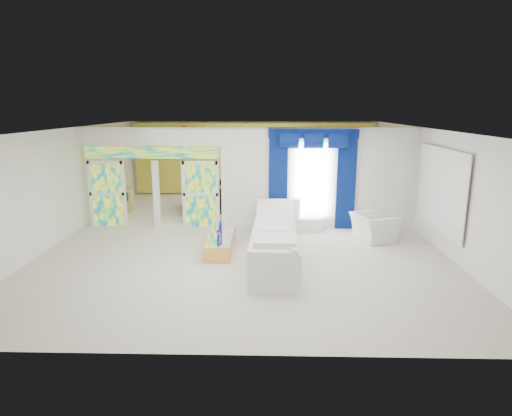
{
  "coord_description": "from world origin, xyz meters",
  "views": [
    {
      "loc": [
        0.57,
        -11.64,
        3.56
      ],
      "look_at": [
        0.3,
        -1.2,
        1.1
      ],
      "focal_mm": 30.11,
      "sensor_mm": 36.0,
      "label": 1
    }
  ],
  "objects_px": {
    "white_sofa": "(274,239)",
    "grand_piano": "(206,197)",
    "coffee_table": "(221,244)",
    "console_table": "(304,224)",
    "armchair": "(373,227)"
  },
  "relations": [
    {
      "from": "armchair",
      "to": "white_sofa",
      "type": "bearing_deg",
      "value": 98.96
    },
    {
      "from": "coffee_table",
      "to": "console_table",
      "type": "bearing_deg",
      "value": 41.32
    },
    {
      "from": "grand_piano",
      "to": "console_table",
      "type": "bearing_deg",
      "value": -54.17
    },
    {
      "from": "white_sofa",
      "to": "grand_piano",
      "type": "height_order",
      "value": "grand_piano"
    },
    {
      "from": "white_sofa",
      "to": "grand_piano",
      "type": "xyz_separation_m",
      "value": [
        -2.37,
        4.87,
        0.01
      ]
    },
    {
      "from": "grand_piano",
      "to": "white_sofa",
      "type": "bearing_deg",
      "value": -80.13
    },
    {
      "from": "console_table",
      "to": "armchair",
      "type": "height_order",
      "value": "armchair"
    },
    {
      "from": "console_table",
      "to": "armchair",
      "type": "relative_size",
      "value": 1.0
    },
    {
      "from": "grand_piano",
      "to": "coffee_table",
      "type": "bearing_deg",
      "value": -93.5
    },
    {
      "from": "console_table",
      "to": "armchair",
      "type": "distance_m",
      "value": 2.05
    },
    {
      "from": "white_sofa",
      "to": "armchair",
      "type": "height_order",
      "value": "white_sofa"
    },
    {
      "from": "console_table",
      "to": "grand_piano",
      "type": "xyz_separation_m",
      "value": [
        -3.28,
        2.58,
        0.26
      ]
    },
    {
      "from": "coffee_table",
      "to": "armchair",
      "type": "relative_size",
      "value": 1.61
    },
    {
      "from": "console_table",
      "to": "grand_piano",
      "type": "bearing_deg",
      "value": 141.84
    },
    {
      "from": "white_sofa",
      "to": "console_table",
      "type": "bearing_deg",
      "value": 70.09
    }
  ]
}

